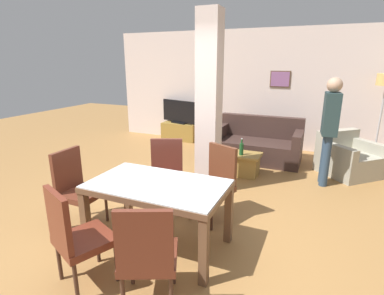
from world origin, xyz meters
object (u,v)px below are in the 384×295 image
dining_table (158,197)px  dining_chair_far_right (216,180)px  sofa (257,146)px  standing_person (330,124)px  coffee_table (238,163)px  tv_stand (180,131)px  armchair (348,160)px  dining_chair_near_left (75,234)px  dining_chair_head_left (76,185)px  tv_screen (180,112)px  bottle (241,149)px  dining_chair_near_right (147,253)px  dining_chair_far_left (166,172)px

dining_table → dining_chair_far_right: size_ratio=1.52×
sofa → standing_person: bearing=146.1°
coffee_table → tv_stand: tv_stand is taller
armchair → dining_chair_near_left: bearing=16.2°
dining_chair_head_left → sofa: bearing=156.6°
tv_screen → bottle: bearing=154.6°
dining_chair_near_right → standing_person: standing_person is taller
dining_chair_far_left → dining_chair_far_right: bearing=156.5°
dining_chair_far_left → armchair: dining_chair_far_left is taller
dining_chair_head_left → dining_chair_near_right: bearing=62.0°
dining_chair_near_right → dining_chair_far_right: (-0.00, 1.65, 0.00)m
armchair → standing_person: 1.08m
dining_chair_far_right → dining_chair_near_left: 1.82m
dining_chair_near_left → bottle: (0.65, 3.24, -0.01)m
dining_chair_head_left → dining_chair_near_right: same height
dining_chair_near_right → standing_person: size_ratio=0.55×
bottle → tv_screen: tv_screen is taller
dining_chair_far_right → dining_chair_near_left: size_ratio=1.00×
tv_screen → sofa: bearing=176.0°
armchair → bottle: (-1.75, -0.90, 0.24)m
dining_chair_head_left → tv_stand: (-0.68, 4.30, -0.30)m
dining_chair_near_right → dining_chair_near_left: bearing=158.0°
dining_chair_far_right → standing_person: size_ratio=0.55×
dining_chair_near_left → dining_chair_far_left: size_ratio=1.00×
sofa → dining_chair_far_left: bearing=74.8°
dining_chair_head_left → tv_screen: 4.36m
dining_chair_far_right → bottle: 1.57m
dining_chair_far_left → coffee_table: 1.77m
dining_table → coffee_table: dining_table is taller
dining_chair_far_left → tv_screen: size_ratio=0.89×
sofa → tv_screen: tv_screen is taller
dining_chair_head_left → tv_stand: size_ratio=1.05×
dining_chair_head_left → dining_chair_near_right: size_ratio=1.00×
bottle → tv_screen: bearing=138.2°
dining_chair_head_left → sofa: (1.51, 3.49, -0.22)m
coffee_table → tv_stand: bearing=138.7°
coffee_table → standing_person: bearing=5.3°
dining_chair_head_left → dining_chair_far_right: size_ratio=1.00×
dining_chair_far_right → tv_stand: dining_chair_far_right is taller
dining_chair_near_right → tv_screen: size_ratio=0.89×
dining_chair_head_left → dining_chair_near_left: 1.15m
standing_person → dining_chair_near_left: bearing=144.6°
dining_chair_far_right → coffee_table: (-0.13, 1.65, -0.31)m
dining_chair_far_left → bottle: size_ratio=3.21×
dining_chair_near_right → dining_chair_far_right: size_ratio=1.00×
coffee_table → dining_chair_near_left: bearing=-100.0°
dining_chair_far_left → tv_stand: (-1.47, 3.45, -0.30)m
dining_chair_far_right → dining_chair_far_left: (-0.72, 0.01, 0.00)m
bottle → dining_chair_far_right: bearing=-87.5°
dining_chair_near_left → tv_stand: dining_chair_near_left is taller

